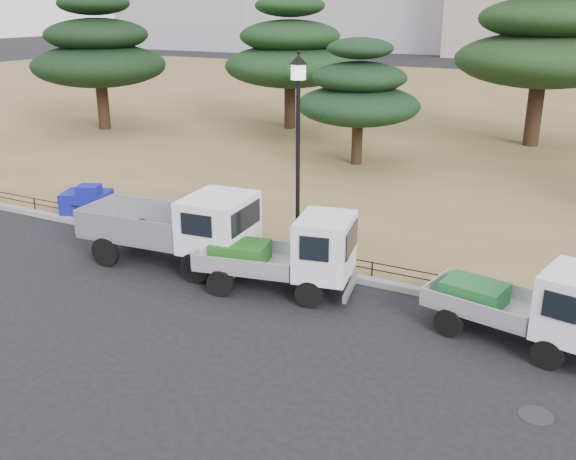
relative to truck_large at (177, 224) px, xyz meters
The scene contains 14 objects.
ground 3.52m from the truck_large, 25.17° to the right, with size 220.00×220.00×0.00m, color black.
lawn 29.36m from the truck_large, 84.10° to the left, with size 120.00×56.00×0.15m, color olive.
curb 3.41m from the truck_large, 21.44° to the left, with size 120.00×0.25×0.16m, color gray.
truck_large is the anchor object (origin of this frame).
truck_kei_front 3.38m from the truck_large, ahead, with size 3.97×2.29×1.98m.
truck_kei_rear 8.91m from the truck_large, ahead, with size 3.71×2.10×1.83m.
street_lamp 4.13m from the truck_large, 27.73° to the left, with size 0.48×0.48×5.35m.
pipe_fence 3.37m from the truck_large, 23.87° to the left, with size 38.00×0.04×0.40m.
tarp_pile 5.56m from the truck_large, 159.59° to the left, with size 1.78×1.57×0.99m.
manhole 9.93m from the truck_large, 15.38° to the right, with size 0.60×0.60×0.01m, color #2D2D30.
pine_west_far 20.71m from the truck_large, 138.39° to the left, with size 7.06×7.06×7.14m.
pine_west_near 19.91m from the truck_large, 109.02° to the left, with size 7.03×7.03×7.03m.
pine_center_left 12.58m from the truck_large, 89.68° to the left, with size 5.16×5.16×5.25m.
pine_center_right 21.26m from the truck_large, 73.02° to the left, with size 7.93×7.93×8.41m.
Camera 1 is at (7.10, -11.39, 6.65)m, focal length 40.00 mm.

